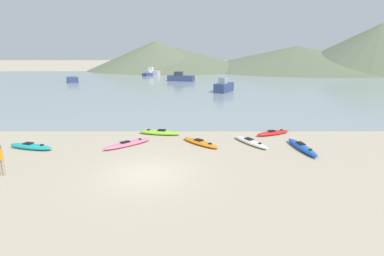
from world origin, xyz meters
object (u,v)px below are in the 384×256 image
Objects in this scene: moored_boat_1 at (151,73)px; moored_boat_2 at (180,78)px; kayak_on_sand_1 at (199,143)px; moored_boat_0 at (71,80)px; kayak_on_sand_0 at (301,147)px; kayak_on_sand_4 at (249,142)px; kayak_on_sand_6 at (159,132)px; moored_boat_4 at (148,74)px; kayak_on_sand_3 at (126,144)px; moored_boat_3 at (223,87)px; kayak_on_sand_2 at (29,147)px; kayak_on_sand_5 at (272,133)px.

moored_boat_1 is 16.19m from moored_boat_2.
moored_boat_0 is (-23.69, 39.81, 0.42)m from kayak_on_sand_1.
kayak_on_sand_0 is 1.17× the size of kayak_on_sand_4.
moored_boat_4 is at bearing 98.82° from kayak_on_sand_6.
kayak_on_sand_3 is 42.78m from moored_boat_2.
kayak_on_sand_0 is at bearing -20.99° from kayak_on_sand_6.
moored_boat_3 is at bearing -27.31° from moored_boat_0.
kayak_on_sand_3 is 57.31m from moored_boat_1.
kayak_on_sand_4 is at bearing 2.90° from kayak_on_sand_3.
kayak_on_sand_5 is at bearing 11.68° from kayak_on_sand_2.
moored_boat_2 reaches higher than kayak_on_sand_5.
kayak_on_sand_5 is 0.73× the size of moored_boat_0.
moored_boat_2 is (-8.97, 43.51, 0.54)m from kayak_on_sand_0.
kayak_on_sand_2 reaches higher than kayak_on_sand_3.
kayak_on_sand_1 is 56.65m from moored_boat_4.
kayak_on_sand_0 is 59.22m from moored_boat_4.
kayak_on_sand_3 is at bearing 6.16° from kayak_on_sand_2.
kayak_on_sand_2 is at bearing -90.01° from moored_boat_1.
kayak_on_sand_4 is at bearing 158.11° from kayak_on_sand_0.
kayak_on_sand_1 is at bearing -79.56° from moored_boat_1.
moored_boat_2 reaches higher than kayak_on_sand_3.
moored_boat_1 reaches higher than moored_boat_4.
kayak_on_sand_2 is 57.64m from moored_boat_1.
kayak_on_sand_6 is 42.84m from moored_boat_0.
kayak_on_sand_4 is (-2.91, 1.17, -0.03)m from kayak_on_sand_0.
moored_boat_2 is at bearing 101.65° from kayak_on_sand_0.
moored_boat_0 is 21.45m from moored_boat_1.
moored_boat_2 is (0.06, 40.05, 0.55)m from kayak_on_sand_6.
moored_boat_1 reaches higher than kayak_on_sand_3.
kayak_on_sand_5 is (9.93, 2.63, 0.01)m from kayak_on_sand_3.
kayak_on_sand_2 is 30.17m from moored_boat_3.
kayak_on_sand_1 is 0.79× the size of moored_boat_4.
kayak_on_sand_5 reaches higher than kayak_on_sand_3.
moored_boat_4 is at bearing 106.97° from kayak_on_sand_0.
kayak_on_sand_3 is at bearing -123.22° from kayak_on_sand_6.
kayak_on_sand_1 is 46.33m from moored_boat_0.
kayak_on_sand_5 is (2.04, 2.23, -0.00)m from kayak_on_sand_4.
kayak_on_sand_0 reaches higher than kayak_on_sand_6.
kayak_on_sand_5 is at bearing 23.54° from kayak_on_sand_1.
kayak_on_sand_3 is at bearing -176.01° from kayak_on_sand_1.
moored_boat_1 reaches higher than kayak_on_sand_1.
kayak_on_sand_2 is at bearing -99.99° from moored_boat_2.
moored_boat_3 is at bearing 94.42° from kayak_on_sand_0.
moored_boat_3 reaches higher than moored_boat_0.
moored_boat_4 is at bearing 101.33° from kayak_on_sand_1.
moored_boat_0 reaches higher than kayak_on_sand_5.
kayak_on_sand_1 is 10.50m from kayak_on_sand_2.
moored_boat_3 is (-2.05, 26.55, 0.65)m from kayak_on_sand_0.
kayak_on_sand_2 is at bearing 179.51° from kayak_on_sand_0.
kayak_on_sand_6 is at bearing -60.93° from moored_boat_0.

